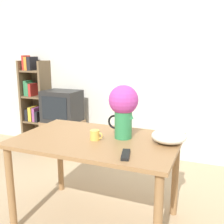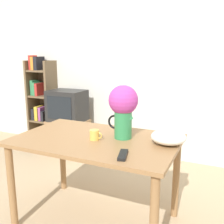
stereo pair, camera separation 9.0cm
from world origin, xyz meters
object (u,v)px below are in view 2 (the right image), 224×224
at_px(flower_vase, 123,106).
at_px(coffee_mug, 95,135).
at_px(white_bowl, 168,137).
at_px(tv_set, 67,106).

xyz_separation_m(flower_vase, coffee_mug, (-0.19, -0.13, -0.23)).
bearing_deg(white_bowl, coffee_mug, -165.17).
relative_size(coffee_mug, tv_set, 0.21).
xyz_separation_m(flower_vase, tv_set, (-1.35, 1.20, -0.32)).
distance_m(flower_vase, coffee_mug, 0.32).
height_order(coffee_mug, tv_set, tv_set).
relative_size(white_bowl, tv_set, 0.53).
height_order(flower_vase, tv_set, flower_vase).
bearing_deg(coffee_mug, tv_set, 131.18).
relative_size(coffee_mug, white_bowl, 0.40).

